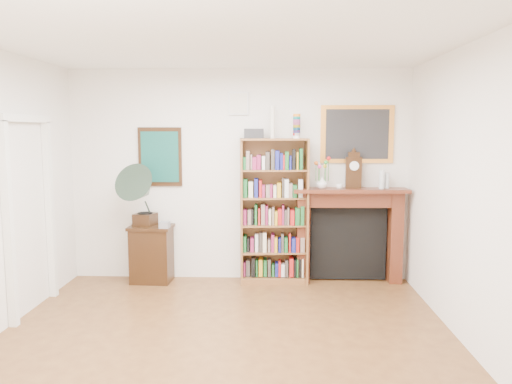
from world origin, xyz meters
TOP-DOWN VIEW (x-y plane):
  - room at (0.00, 0.00)m, footprint 4.51×5.01m
  - door_casing at (-2.21, 1.20)m, footprint 0.08×1.02m
  - teal_poster at (-1.05, 2.48)m, footprint 0.58×0.04m
  - small_picture at (0.00, 2.48)m, footprint 0.26×0.04m
  - gilt_painting at (1.55, 2.48)m, footprint 0.95×0.04m
  - bookshelf at (0.47, 2.32)m, footprint 0.90×0.38m
  - side_cabinet at (-1.15, 2.28)m, footprint 0.57×0.43m
  - fireplace at (1.46, 2.39)m, footprint 1.49×0.39m
  - gramophone at (-1.23, 2.18)m, footprint 0.64×0.73m
  - cd_stack at (-0.93, 2.13)m, footprint 0.13×0.13m
  - mantel_clock at (1.50, 2.37)m, footprint 0.21×0.13m
  - flower_vase at (1.09, 2.32)m, footprint 0.19×0.19m
  - teacup at (1.31, 2.29)m, footprint 0.09×0.09m
  - bottle_left at (1.86, 2.33)m, footprint 0.07×0.07m
  - bottle_right at (1.93, 2.38)m, footprint 0.06×0.06m

SIDE VIEW (x-z plane):
  - side_cabinet at x=-1.15m, z-range 0.00..0.76m
  - fireplace at x=1.46m, z-range 0.12..1.37m
  - cd_stack at x=-0.93m, z-range 0.76..0.84m
  - bookshelf at x=0.47m, z-range -0.03..2.15m
  - gramophone at x=-1.23m, z-range 0.81..1.64m
  - door_casing at x=-2.21m, z-range 0.18..2.35m
  - teacup at x=1.31m, z-range 1.25..1.32m
  - flower_vase at x=1.09m, z-range 1.25..1.40m
  - bottle_right at x=1.93m, z-range 1.25..1.45m
  - bottle_left at x=1.86m, z-range 1.25..1.49m
  - room at x=0.00m, z-range -0.01..2.81m
  - mantel_clock at x=1.50m, z-range 1.24..1.71m
  - teal_poster at x=-1.05m, z-range 1.26..2.04m
  - gilt_painting at x=1.55m, z-range 1.58..2.33m
  - small_picture at x=0.00m, z-range 2.20..2.50m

